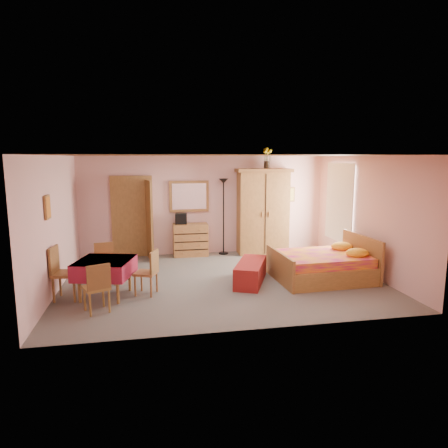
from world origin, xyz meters
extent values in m
plane|color=slate|center=(0.00, 0.00, 0.00)|extent=(6.50, 6.50, 0.00)
plane|color=brown|center=(0.00, 0.00, 2.60)|extent=(6.50, 6.50, 0.00)
cube|color=#DCA39F|center=(0.00, 2.50, 1.30)|extent=(6.50, 0.10, 2.60)
cube|color=#DCA39F|center=(0.00, -2.50, 1.30)|extent=(6.50, 0.10, 2.60)
cube|color=#DCA39F|center=(-3.25, 0.00, 1.30)|extent=(0.10, 5.00, 2.60)
cube|color=#DCA39F|center=(3.25, 0.00, 1.30)|extent=(0.10, 5.00, 2.60)
cube|color=#9E6B35|center=(-1.90, 2.47, 1.02)|extent=(1.06, 0.12, 2.15)
cube|color=white|center=(3.21, 1.20, 1.45)|extent=(0.08, 1.40, 1.95)
cube|color=orange|center=(-3.22, -0.60, 1.70)|extent=(0.04, 0.32, 0.42)
cube|color=#D8BF59|center=(2.35, 2.47, 1.55)|extent=(0.30, 0.04, 0.40)
cube|color=#AC6F3A|center=(-0.42, 2.25, 0.42)|extent=(0.90, 0.46, 0.85)
cube|color=white|center=(-0.42, 2.46, 1.55)|extent=(1.04, 0.06, 0.82)
cube|color=black|center=(-0.66, 2.30, 0.99)|extent=(0.31, 0.24, 0.28)
cube|color=black|center=(0.47, 2.30, 1.01)|extent=(0.33, 0.33, 2.01)
cube|color=#986533|center=(1.51, 2.21, 1.13)|extent=(1.47, 0.80, 2.27)
cube|color=yellow|center=(1.62, 2.25, 2.54)|extent=(0.23, 0.23, 0.55)
cube|color=#BC1265|center=(2.08, -0.32, 0.45)|extent=(2.01, 1.61, 0.91)
cube|color=maroon|center=(0.55, -0.27, 0.22)|extent=(0.97, 1.41, 0.44)
cube|color=maroon|center=(-2.31, -0.58, 0.35)|extent=(1.17, 1.17, 0.70)
cube|color=#A27636|center=(-2.38, -1.32, 0.43)|extent=(0.51, 0.51, 0.85)
cube|color=#AD793A|center=(-2.37, 0.16, 0.42)|extent=(0.45, 0.45, 0.84)
cube|color=#A06936|center=(-2.98, -0.59, 0.49)|extent=(0.49, 0.49, 0.98)
cube|color=#A76738|center=(-1.57, -0.59, 0.42)|extent=(0.50, 0.50, 0.85)
camera|label=1|loc=(-1.47, -7.98, 2.56)|focal=32.00mm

